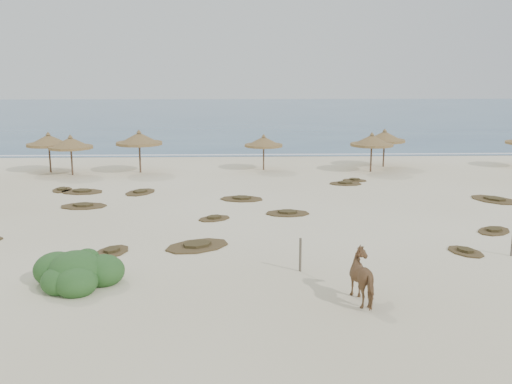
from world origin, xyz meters
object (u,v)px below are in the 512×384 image
palapa_0 (71,144)px  palapa_1 (49,141)px  horse (366,277)px  bush (77,272)px

palapa_0 → palapa_1: palapa_1 is taller
horse → bush: size_ratio=0.61×
palapa_0 → palapa_1: bearing=147.6°
palapa_0 → bush: palapa_0 is taller
palapa_0 → horse: palapa_0 is taller
palapa_0 → palapa_1: 2.13m
horse → bush: bearing=-21.3°
horse → palapa_1: bearing=-65.3°
palapa_0 → horse: bearing=-55.9°
palapa_0 → bush: bearing=-73.9°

